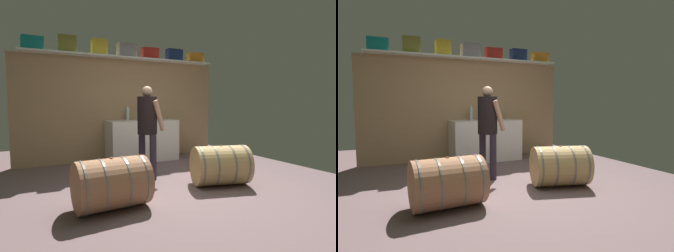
% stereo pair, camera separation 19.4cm
% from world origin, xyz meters
% --- Properties ---
extents(ground_plane, '(5.68, 8.28, 0.02)m').
position_xyz_m(ground_plane, '(0.00, 0.64, -0.01)').
color(ground_plane, '#6C5658').
extents(back_wall_panel, '(4.48, 0.10, 2.18)m').
position_xyz_m(back_wall_panel, '(0.00, 2.54, 1.09)').
color(back_wall_panel, tan).
rests_on(back_wall_panel, ground).
extents(high_shelf_board, '(4.12, 0.40, 0.03)m').
position_xyz_m(high_shelf_board, '(0.00, 2.39, 2.20)').
color(high_shelf_board, white).
rests_on(high_shelf_board, back_wall_panel).
extents(toolcase_teal, '(0.39, 0.32, 0.24)m').
position_xyz_m(toolcase_teal, '(-1.80, 2.39, 2.33)').
color(toolcase_teal, '#107D7B').
rests_on(toolcase_teal, high_shelf_board).
extents(toolcase_olive, '(0.34, 0.26, 0.32)m').
position_xyz_m(toolcase_olive, '(-1.19, 2.39, 2.37)').
color(toolcase_olive, olive).
rests_on(toolcase_olive, high_shelf_board).
extents(toolcase_yellow, '(0.31, 0.28, 0.31)m').
position_xyz_m(toolcase_yellow, '(-0.56, 2.39, 2.37)').
color(toolcase_yellow, yellow).
rests_on(toolcase_yellow, high_shelf_board).
extents(toolcase_grey, '(0.40, 0.24, 0.29)m').
position_xyz_m(toolcase_grey, '(0.02, 2.39, 2.36)').
color(toolcase_grey, '#918D9B').
rests_on(toolcase_grey, high_shelf_board).
extents(toolcase_red, '(0.38, 0.23, 0.24)m').
position_xyz_m(toolcase_red, '(0.56, 2.39, 2.33)').
color(toolcase_red, red).
rests_on(toolcase_red, high_shelf_board).
extents(toolcase_navy, '(0.37, 0.20, 0.27)m').
position_xyz_m(toolcase_navy, '(1.18, 2.39, 2.35)').
color(toolcase_navy, navy).
rests_on(toolcase_navy, high_shelf_board).
extents(toolcase_orange, '(0.40, 0.20, 0.23)m').
position_xyz_m(toolcase_orange, '(1.76, 2.39, 2.33)').
color(toolcase_orange, orange).
rests_on(toolcase_orange, high_shelf_board).
extents(work_cabinet, '(1.48, 0.64, 0.87)m').
position_xyz_m(work_cabinet, '(0.27, 2.16, 0.44)').
color(work_cabinet, white).
rests_on(work_cabinet, ground).
extents(wine_bottle_clear, '(0.07, 0.07, 0.33)m').
position_xyz_m(wine_bottle_clear, '(0.02, 2.36, 1.02)').
color(wine_bottle_clear, '#B3C7C4').
rests_on(wine_bottle_clear, work_cabinet).
extents(wine_glass, '(0.08, 0.08, 0.14)m').
position_xyz_m(wine_glass, '(0.33, 2.16, 0.96)').
color(wine_glass, white).
rests_on(wine_glass, work_cabinet).
extents(red_funnel, '(0.11, 0.11, 0.09)m').
position_xyz_m(red_funnel, '(0.69, 2.32, 0.92)').
color(red_funnel, red).
rests_on(red_funnel, work_cabinet).
extents(wine_barrel_near, '(0.87, 0.65, 0.61)m').
position_xyz_m(wine_barrel_near, '(-1.09, -0.23, 0.30)').
color(wine_barrel_near, '#A46F4B').
rests_on(wine_barrel_near, ground).
extents(wine_barrel_far, '(0.95, 0.79, 0.61)m').
position_xyz_m(wine_barrel_far, '(0.65, -0.05, 0.30)').
color(wine_barrel_far, tan).
rests_on(wine_barrel_far, ground).
extents(winemaker_pouring, '(0.44, 0.50, 1.51)m').
position_xyz_m(winemaker_pouring, '(-0.19, 0.80, 0.93)').
color(winemaker_pouring, '#302639').
rests_on(winemaker_pouring, ground).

